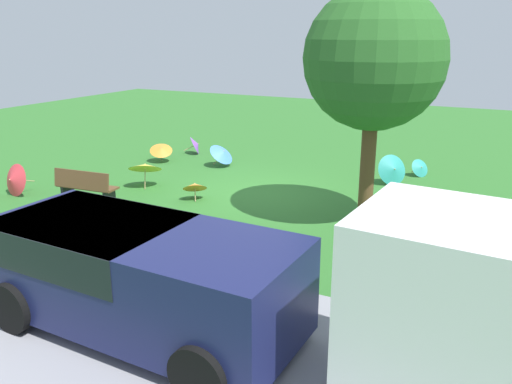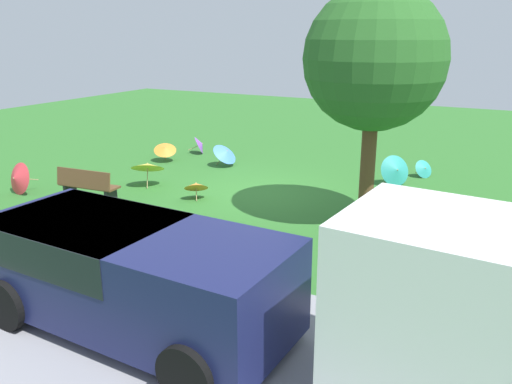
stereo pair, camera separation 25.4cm
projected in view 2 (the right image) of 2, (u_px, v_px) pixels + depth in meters
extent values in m
plane|color=#2D6B28|center=(258.00, 193.00, 14.00)|extent=(40.00, 40.00, 0.00)
cube|color=gray|center=(64.00, 303.00, 8.32)|extent=(40.00, 4.16, 0.01)
cube|color=#191E4C|center=(135.00, 274.00, 7.39)|extent=(4.67, 2.07, 1.35)
cube|color=black|center=(86.00, 235.00, 7.71)|extent=(2.65, 2.02, 0.55)
cylinder|color=black|center=(7.00, 304.00, 7.51)|extent=(0.77, 0.25, 0.76)
cylinder|color=black|center=(105.00, 257.00, 9.08)|extent=(0.77, 0.25, 0.76)
cylinder|color=black|center=(187.00, 374.00, 5.98)|extent=(0.77, 0.25, 0.76)
cylinder|color=black|center=(267.00, 303.00, 7.55)|extent=(0.77, 0.25, 0.76)
cube|color=white|center=(499.00, 318.00, 5.23)|extent=(3.34, 2.06, 1.90)
cube|color=brown|center=(89.00, 185.00, 13.07)|extent=(1.63, 0.58, 0.05)
cube|color=brown|center=(83.00, 179.00, 12.83)|extent=(1.60, 0.24, 0.45)
cube|color=black|center=(70.00, 191.00, 13.37)|extent=(0.11, 0.41, 0.45)
cube|color=black|center=(111.00, 197.00, 12.90)|extent=(0.11, 0.41, 0.45)
cylinder|color=brown|center=(368.00, 165.00, 11.41)|extent=(0.33, 0.33, 2.71)
sphere|color=#286023|center=(375.00, 59.00, 10.75)|extent=(2.99, 2.99, 2.99)
cylinder|color=tan|center=(454.00, 267.00, 9.05)|extent=(0.44, 0.14, 0.28)
cone|color=orange|center=(472.00, 259.00, 8.95)|extent=(0.77, 0.97, 0.81)
sphere|color=tan|center=(477.00, 257.00, 8.92)|extent=(0.06, 0.05, 0.05)
cylinder|color=tan|center=(221.00, 159.00, 16.83)|extent=(0.34, 0.07, 0.39)
cone|color=#4C8CE5|center=(226.00, 153.00, 16.63)|extent=(0.84, 0.91, 0.67)
sphere|color=tan|center=(227.00, 151.00, 16.58)|extent=(0.06, 0.04, 0.05)
cylinder|color=tan|center=(193.00, 148.00, 18.45)|extent=(0.33, 0.24, 0.19)
cone|color=purple|center=(201.00, 144.00, 18.44)|extent=(0.70, 0.77, 0.66)
sphere|color=tan|center=(202.00, 143.00, 18.44)|extent=(0.06, 0.06, 0.05)
cylinder|color=tan|center=(390.00, 172.00, 14.87)|extent=(0.38, 0.35, 0.22)
cone|color=teal|center=(396.00, 170.00, 14.56)|extent=(0.95, 0.97, 0.87)
sphere|color=tan|center=(398.00, 170.00, 14.49)|extent=(0.06, 0.06, 0.05)
cylinder|color=tan|center=(196.00, 195.00, 13.34)|extent=(0.13, 0.18, 0.30)
cone|color=orange|center=(196.00, 186.00, 13.40)|extent=(0.84, 0.84, 0.43)
sphere|color=tan|center=(196.00, 183.00, 13.41)|extent=(0.06, 0.06, 0.05)
cylinder|color=tan|center=(419.00, 171.00, 15.63)|extent=(0.28, 0.23, 0.22)
cone|color=teal|center=(424.00, 169.00, 15.42)|extent=(0.64, 0.67, 0.53)
sphere|color=tan|center=(425.00, 168.00, 15.38)|extent=(0.06, 0.06, 0.05)
cylinder|color=tan|center=(147.00, 178.00, 14.42)|extent=(0.15, 0.24, 0.52)
cone|color=yellow|center=(148.00, 166.00, 14.47)|extent=(1.23, 1.22, 0.52)
sphere|color=tan|center=(148.00, 163.00, 14.48)|extent=(0.05, 0.06, 0.05)
cylinder|color=tan|center=(29.00, 179.00, 14.04)|extent=(0.10, 0.51, 0.17)
cone|color=#D8383F|center=(17.00, 178.00, 13.74)|extent=(0.91, 0.54, 0.88)
sphere|color=tan|center=(13.00, 178.00, 13.67)|extent=(0.04, 0.05, 0.04)
cylinder|color=tan|center=(165.00, 155.00, 17.44)|extent=(0.15, 0.18, 0.38)
cone|color=orange|center=(165.00, 149.00, 17.25)|extent=(1.01, 1.01, 0.44)
sphere|color=tan|center=(165.00, 147.00, 17.21)|extent=(0.06, 0.06, 0.05)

